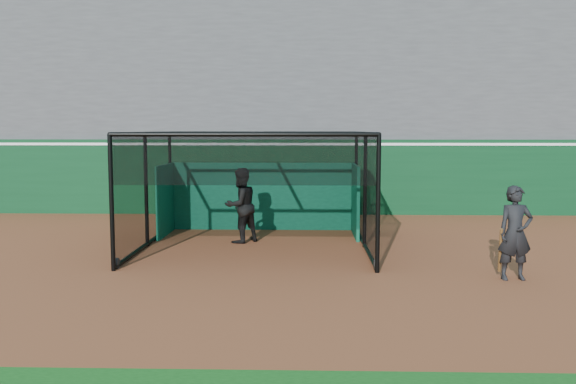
{
  "coord_description": "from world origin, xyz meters",
  "views": [
    {
      "loc": [
        0.4,
        -11.9,
        2.83
      ],
      "look_at": [
        0.0,
        2.0,
        1.4
      ],
      "focal_mm": 38.0,
      "sensor_mm": 36.0,
      "label": 1
    }
  ],
  "objects": [
    {
      "name": "on_deck_player",
      "position": [
        4.35,
        -0.48,
        0.89
      ],
      "size": [
        0.68,
        0.48,
        1.78
      ],
      "color": "black",
      "rests_on": "ground"
    },
    {
      "name": "batter",
      "position": [
        -1.22,
        3.18,
        0.94
      ],
      "size": [
        1.15,
        1.15,
        1.88
      ],
      "primitive_type": "imported",
      "rotation": [
        0.0,
        0.0,
        3.92
      ],
      "color": "black",
      "rests_on": "ground"
    },
    {
      "name": "grandstand",
      "position": [
        0.0,
        12.27,
        4.48
      ],
      "size": [
        50.0,
        7.85,
        8.95
      ],
      "color": "#4C4C4F",
      "rests_on": "ground"
    },
    {
      "name": "outfield_wall",
      "position": [
        0.0,
        8.5,
        1.29
      ],
      "size": [
        50.0,
        0.5,
        2.5
      ],
      "color": "#0A371A",
      "rests_on": "ground"
    },
    {
      "name": "batting_cage",
      "position": [
        -0.81,
        2.67,
        1.36
      ],
      "size": [
        5.38,
        5.37,
        2.73
      ],
      "color": "black",
      "rests_on": "ground"
    },
    {
      "name": "ground",
      "position": [
        0.0,
        0.0,
        0.0
      ],
      "size": [
        120.0,
        120.0,
        0.0
      ],
      "primitive_type": "plane",
      "color": "brown",
      "rests_on": "ground"
    }
  ]
}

